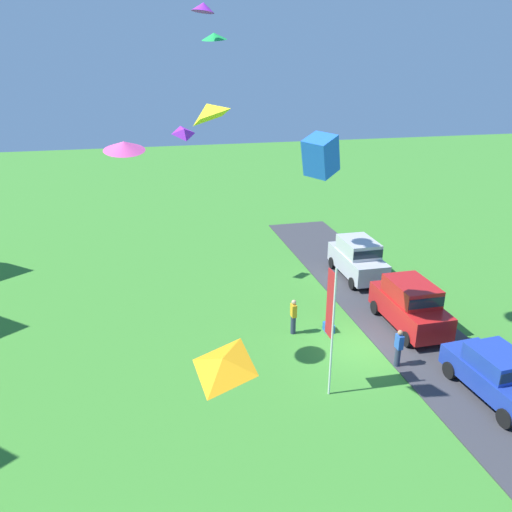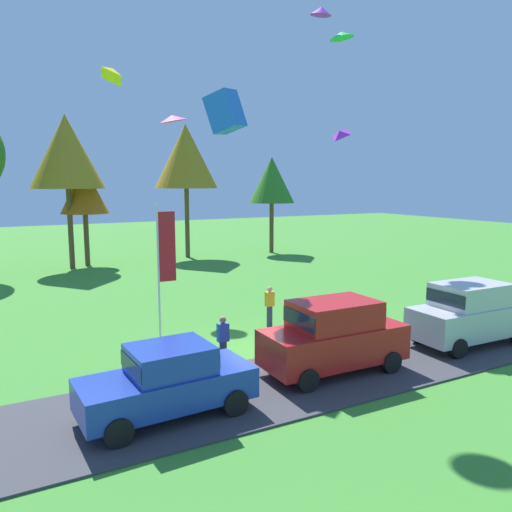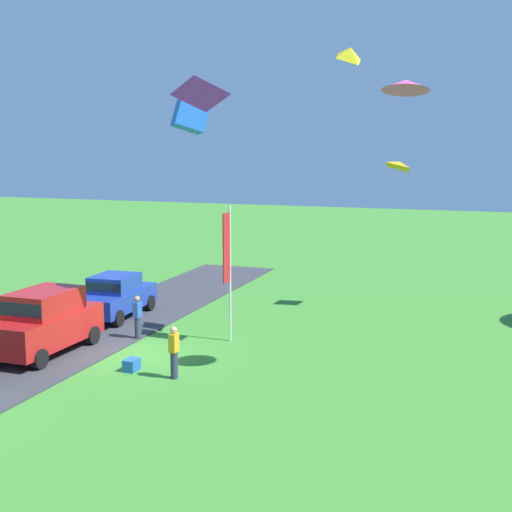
{
  "view_description": "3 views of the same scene",
  "coord_description": "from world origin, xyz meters",
  "px_view_note": "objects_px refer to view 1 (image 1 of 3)",
  "views": [
    {
      "loc": [
        -17.42,
        8.98,
        11.72
      ],
      "look_at": [
        1.2,
        4.41,
        4.3
      ],
      "focal_mm": 35.0,
      "sensor_mm": 36.0,
      "label": 1
    },
    {
      "loc": [
        -8.14,
        -15.06,
        5.97
      ],
      "look_at": [
        2.89,
        5.48,
        2.52
      ],
      "focal_mm": 35.0,
      "sensor_mm": 36.0,
      "label": 2
    },
    {
      "loc": [
        21.66,
        12.27,
        7.46
      ],
      "look_at": [
        0.12,
        4.6,
        3.81
      ],
      "focal_mm": 50.0,
      "sensor_mm": 36.0,
      "label": 3
    }
  ],
  "objects_px": {
    "kite_diamond_high_right": "(207,111)",
    "kite_delta_low_drifter": "(124,146)",
    "flag_banner": "(331,314)",
    "kite_delta_over_trees": "(203,7)",
    "car_suv_by_flagpole": "(358,257)",
    "kite_diamond_topmost": "(184,132)",
    "person_watching_sky": "(398,348)",
    "kite_diamond_high_left": "(223,365)",
    "person_on_lawn": "(293,316)",
    "kite_delta_mid_center": "(214,36)",
    "kite_box_near_flag": "(321,156)",
    "car_sedan_near_entrance": "(497,373)",
    "car_suv_far_end": "(410,303)",
    "cooler_box": "(329,327)"
  },
  "relations": [
    {
      "from": "kite_diamond_high_right",
      "to": "kite_delta_low_drifter",
      "type": "bearing_deg",
      "value": 35.32
    },
    {
      "from": "flag_banner",
      "to": "kite_delta_over_trees",
      "type": "xyz_separation_m",
      "value": [
        8.93,
        2.95,
        10.7
      ]
    },
    {
      "from": "car_suv_by_flagpole",
      "to": "kite_diamond_topmost",
      "type": "distance_m",
      "value": 11.96
    },
    {
      "from": "person_watching_sky",
      "to": "kite_diamond_high_left",
      "type": "distance_m",
      "value": 12.96
    },
    {
      "from": "person_on_lawn",
      "to": "kite_delta_low_drifter",
      "type": "relative_size",
      "value": 1.21
    },
    {
      "from": "kite_diamond_topmost",
      "to": "kite_delta_mid_center",
      "type": "height_order",
      "value": "kite_delta_mid_center"
    },
    {
      "from": "person_on_lawn",
      "to": "flag_banner",
      "type": "height_order",
      "value": "flag_banner"
    },
    {
      "from": "kite_diamond_high_right",
      "to": "kite_box_near_flag",
      "type": "xyz_separation_m",
      "value": [
        3.0,
        -4.6,
        -1.92
      ]
    },
    {
      "from": "car_sedan_near_entrance",
      "to": "kite_delta_low_drifter",
      "type": "relative_size",
      "value": 3.18
    },
    {
      "from": "car_suv_by_flagpole",
      "to": "flag_banner",
      "type": "distance_m",
      "value": 11.41
    },
    {
      "from": "car_sedan_near_entrance",
      "to": "kite_diamond_high_right",
      "type": "height_order",
      "value": "kite_diamond_high_right"
    },
    {
      "from": "kite_delta_low_drifter",
      "to": "kite_box_near_flag",
      "type": "distance_m",
      "value": 7.0
    },
    {
      "from": "person_watching_sky",
      "to": "kite_diamond_high_left",
      "type": "bearing_deg",
      "value": 132.75
    },
    {
      "from": "person_watching_sky",
      "to": "kite_diamond_high_right",
      "type": "xyz_separation_m",
      "value": [
        -1.4,
        7.74,
        9.6
      ]
    },
    {
      "from": "flag_banner",
      "to": "kite_box_near_flag",
      "type": "relative_size",
      "value": 3.74
    },
    {
      "from": "person_on_lawn",
      "to": "kite_diamond_high_left",
      "type": "height_order",
      "value": "kite_diamond_high_left"
    },
    {
      "from": "kite_diamond_high_right",
      "to": "flag_banner",
      "type": "bearing_deg",
      "value": -82.18
    },
    {
      "from": "person_on_lawn",
      "to": "kite_delta_over_trees",
      "type": "xyz_separation_m",
      "value": [
        4.48,
        3.02,
        13.11
      ]
    },
    {
      "from": "kite_diamond_topmost",
      "to": "car_suv_far_end",
      "type": "bearing_deg",
      "value": -127.64
    },
    {
      "from": "car_suv_far_end",
      "to": "car_suv_by_flagpole",
      "type": "distance_m",
      "value": 6.07
    },
    {
      "from": "car_suv_far_end",
      "to": "kite_diamond_topmost",
      "type": "height_order",
      "value": "kite_diamond_topmost"
    },
    {
      "from": "kite_diamond_high_right",
      "to": "kite_diamond_high_left",
      "type": "distance_m",
      "value": 7.66
    },
    {
      "from": "person_on_lawn",
      "to": "cooler_box",
      "type": "relative_size",
      "value": 3.05
    },
    {
      "from": "person_on_lawn",
      "to": "kite_diamond_high_right",
      "type": "xyz_separation_m",
      "value": [
        -5.04,
        4.42,
        9.6
      ]
    },
    {
      "from": "kite_box_near_flag",
      "to": "kite_diamond_topmost",
      "type": "bearing_deg",
      "value": 25.85
    },
    {
      "from": "flag_banner",
      "to": "kite_diamond_high_right",
      "type": "bearing_deg",
      "value": 97.82
    },
    {
      "from": "flag_banner",
      "to": "kite_delta_low_drifter",
      "type": "xyz_separation_m",
      "value": [
        2.75,
        6.71,
        5.83
      ]
    },
    {
      "from": "person_watching_sky",
      "to": "kite_diamond_topmost",
      "type": "height_order",
      "value": "kite_diamond_topmost"
    },
    {
      "from": "flag_banner",
      "to": "kite_delta_over_trees",
      "type": "distance_m",
      "value": 14.25
    },
    {
      "from": "flag_banner",
      "to": "kite_diamond_topmost",
      "type": "relative_size",
      "value": 5.82
    },
    {
      "from": "cooler_box",
      "to": "kite_diamond_high_right",
      "type": "xyz_separation_m",
      "value": [
        -4.82,
        6.09,
        10.28
      ]
    },
    {
      "from": "person_on_lawn",
      "to": "kite_diamond_high_right",
      "type": "bearing_deg",
      "value": 138.76
    },
    {
      "from": "kite_delta_over_trees",
      "to": "car_suv_far_end",
      "type": "bearing_deg",
      "value": -121.98
    },
    {
      "from": "cooler_box",
      "to": "car_suv_by_flagpole",
      "type": "bearing_deg",
      "value": -35.3
    },
    {
      "from": "kite_diamond_high_left",
      "to": "kite_delta_low_drifter",
      "type": "bearing_deg",
      "value": 8.92
    },
    {
      "from": "car_suv_by_flagpole",
      "to": "kite_delta_mid_center",
      "type": "xyz_separation_m",
      "value": [
        -0.0,
        8.02,
        11.58
      ]
    },
    {
      "from": "kite_diamond_topmost",
      "to": "kite_box_near_flag",
      "type": "xyz_separation_m",
      "value": [
        -8.45,
        -4.1,
        0.06
      ]
    },
    {
      "from": "person_on_lawn",
      "to": "kite_delta_mid_center",
      "type": "relative_size",
      "value": 1.45
    },
    {
      "from": "car_sedan_near_entrance",
      "to": "kite_diamond_high_right",
      "type": "xyz_separation_m",
      "value": [
        1.28,
        10.27,
        9.44
      ]
    },
    {
      "from": "kite_delta_low_drifter",
      "to": "kite_delta_over_trees",
      "type": "height_order",
      "value": "kite_delta_over_trees"
    },
    {
      "from": "kite_delta_over_trees",
      "to": "kite_box_near_flag",
      "type": "height_order",
      "value": "kite_delta_over_trees"
    },
    {
      "from": "cooler_box",
      "to": "flag_banner",
      "type": "bearing_deg",
      "value": 157.48
    },
    {
      "from": "kite_diamond_topmost",
      "to": "kite_delta_over_trees",
      "type": "xyz_separation_m",
      "value": [
        -1.93,
        -0.9,
        5.49
      ]
    },
    {
      "from": "kite_delta_low_drifter",
      "to": "kite_box_near_flag",
      "type": "height_order",
      "value": "kite_delta_low_drifter"
    },
    {
      "from": "flag_banner",
      "to": "kite_diamond_high_right",
      "type": "xyz_separation_m",
      "value": [
        -0.6,
        4.34,
        7.2
      ]
    },
    {
      "from": "person_on_lawn",
      "to": "kite_diamond_high_right",
      "type": "height_order",
      "value": "kite_diamond_high_right"
    },
    {
      "from": "car_suv_far_end",
      "to": "kite_box_near_flag",
      "type": "xyz_separation_m",
      "value": [
        -1.25,
        5.25,
        7.26
      ]
    },
    {
      "from": "kite_delta_over_trees",
      "to": "kite_diamond_high_left",
      "type": "height_order",
      "value": "kite_delta_over_trees"
    },
    {
      "from": "person_watching_sky",
      "to": "cooler_box",
      "type": "xyz_separation_m",
      "value": [
        3.41,
        1.65,
        -0.68
      ]
    },
    {
      "from": "car_suv_far_end",
      "to": "kite_delta_low_drifter",
      "type": "height_order",
      "value": "kite_delta_low_drifter"
    }
  ]
}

